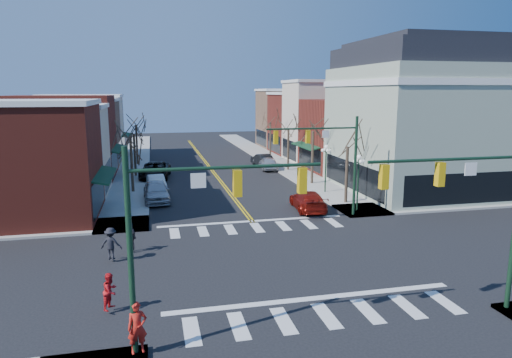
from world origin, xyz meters
TOP-DOWN VIEW (x-y plane):
  - ground at (0.00, 0.00)m, footprint 160.00×160.00m
  - sidewalk_left at (-8.75, 20.00)m, footprint 3.50×70.00m
  - sidewalk_right at (8.75, 20.00)m, footprint 3.50×70.00m
  - bldg_left_brick_a at (-15.50, 11.75)m, footprint 10.00×8.50m
  - bldg_left_stucco_a at (-15.50, 19.50)m, footprint 10.00×7.00m
  - bldg_left_brick_b at (-15.50, 27.50)m, footprint 10.00×9.00m
  - bldg_left_tan at (-15.50, 35.75)m, footprint 10.00×7.50m
  - bldg_left_stucco_b at (-15.50, 43.50)m, footprint 10.00×8.00m
  - bldg_right_brick_a at (15.50, 25.75)m, footprint 10.00×8.50m
  - bldg_right_stucco at (15.50, 33.50)m, footprint 10.00×7.00m
  - bldg_right_brick_b at (15.50, 41.00)m, footprint 10.00×8.00m
  - bldg_right_tan at (15.50, 49.00)m, footprint 10.00×8.00m
  - victorian_corner at (16.50, 14.50)m, footprint 12.25×14.25m
  - traffic_mast_near_left at (-5.55, -7.40)m, footprint 6.60×0.28m
  - traffic_mast_near_right at (5.55, -7.40)m, footprint 6.60×0.28m
  - traffic_mast_far_right at (5.55, 7.40)m, footprint 6.60×0.28m
  - lamppost_corner at (8.20, 8.50)m, footprint 0.36×0.36m
  - lamppost_midblock at (8.20, 15.00)m, footprint 0.36×0.36m
  - tree_left_a at (-8.40, 11.00)m, footprint 0.24×0.24m
  - tree_left_b at (-8.40, 19.00)m, footprint 0.24×0.24m
  - tree_left_c at (-8.40, 27.00)m, footprint 0.24×0.24m
  - tree_left_d at (-8.40, 35.00)m, footprint 0.24×0.24m
  - tree_right_a at (8.40, 11.00)m, footprint 0.24×0.24m
  - tree_right_b at (8.40, 19.00)m, footprint 0.24×0.24m
  - tree_right_c at (8.40, 27.00)m, footprint 0.24×0.24m
  - tree_right_d at (8.40, 35.00)m, footprint 0.24×0.24m
  - car_left_near at (-6.40, 15.20)m, footprint 2.21×5.11m
  - car_left_mid at (-6.34, 19.74)m, footprint 1.86×4.25m
  - car_left_far at (-6.40, 25.65)m, footprint 3.54×6.40m
  - car_right_near at (4.80, 9.85)m, footprint 2.50×5.22m
  - car_right_mid at (6.40, 28.23)m, footprint 2.24×4.65m
  - car_right_far at (6.40, 31.19)m, footprint 2.12×4.62m
  - pedestrian_red_a at (-7.30, -7.44)m, footprint 0.74×0.57m
  - pedestrian_red_b at (-8.46, -3.93)m, footprint 0.85×0.93m
  - pedestrian_dark_a at (-7.92, 3.23)m, footprint 0.79×0.97m
  - pedestrian_dark_b at (-8.89, 1.93)m, footprint 1.24×0.93m

SIDE VIEW (x-z plane):
  - ground at x=0.00m, z-range 0.00..0.00m
  - sidewalk_left at x=-8.75m, z-range 0.00..0.15m
  - sidewalk_right at x=8.75m, z-range 0.00..0.15m
  - car_left_mid at x=-6.34m, z-range 0.00..1.36m
  - car_right_near at x=4.80m, z-range 0.00..1.47m
  - car_right_far at x=6.40m, z-range 0.00..1.47m
  - car_right_mid at x=6.40m, z-range 0.00..1.53m
  - car_left_far at x=-6.40m, z-range 0.00..1.69m
  - car_left_near at x=-6.40m, z-range 0.00..1.72m
  - pedestrian_red_b at x=-8.46m, z-range 0.15..1.68m
  - pedestrian_dark_a at x=-7.92m, z-range 0.15..1.70m
  - pedestrian_dark_b at x=-8.89m, z-range 0.15..1.87m
  - pedestrian_red_a at x=-7.30m, z-range 0.15..1.97m
  - tree_left_c at x=-8.40m, z-range 0.00..4.55m
  - tree_right_a at x=8.40m, z-range 0.00..4.62m
  - tree_left_a at x=-8.40m, z-range 0.00..4.76m
  - tree_right_c at x=8.40m, z-range 0.00..4.83m
  - tree_left_d at x=-8.40m, z-range 0.00..4.90m
  - tree_right_d at x=8.40m, z-range 0.00..4.97m
  - tree_left_b at x=-8.40m, z-range 0.00..5.04m
  - tree_right_b at x=8.40m, z-range 0.00..5.18m
  - lamppost_corner at x=8.20m, z-range 0.80..5.13m
  - lamppost_midblock at x=8.20m, z-range 0.80..5.13m
  - bldg_left_stucco_a at x=-15.50m, z-range 0.00..7.50m
  - bldg_left_tan at x=-15.50m, z-range 0.00..7.80m
  - bldg_left_brick_a at x=-15.50m, z-range 0.00..8.00m
  - bldg_right_brick_a at x=15.50m, z-range 0.00..8.00m
  - bldg_left_stucco_b at x=-15.50m, z-range 0.00..8.20m
  - bldg_left_brick_b at x=-15.50m, z-range 0.00..8.50m
  - bldg_right_brick_b at x=15.50m, z-range 0.00..8.50m
  - bldg_right_tan at x=15.50m, z-range 0.00..9.00m
  - traffic_mast_near_left at x=-5.55m, z-range 1.11..8.31m
  - traffic_mast_near_right at x=5.55m, z-range 1.11..8.31m
  - traffic_mast_far_right at x=5.55m, z-range 1.11..8.31m
  - bldg_right_stucco at x=15.50m, z-range 0.00..10.00m
  - victorian_corner at x=16.50m, z-range 0.01..13.31m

